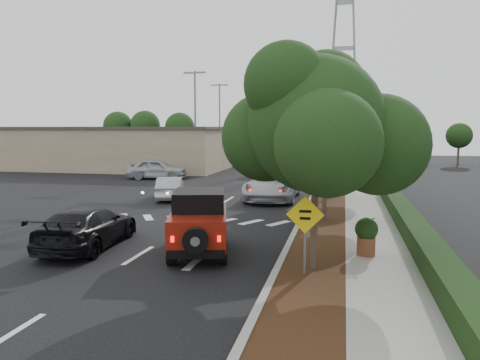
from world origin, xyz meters
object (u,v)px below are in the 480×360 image
(red_jeep, at_px, (199,221))
(silver_suv_ahead, at_px, (273,185))
(black_suv_oncoming, at_px, (88,227))
(speed_hump_sign, at_px, (305,225))

(red_jeep, xyz_separation_m, silver_suv_ahead, (0.65, 11.83, -0.20))
(black_suv_oncoming, bearing_deg, silver_suv_ahead, -115.34)
(silver_suv_ahead, xyz_separation_m, black_suv_oncoming, (-4.56, -12.07, -0.12))
(red_jeep, relative_size, silver_suv_ahead, 0.69)
(silver_suv_ahead, bearing_deg, speed_hump_sign, -78.59)
(black_suv_oncoming, bearing_deg, speed_hump_sign, 161.96)
(black_suv_oncoming, xyz_separation_m, speed_hump_sign, (7.53, -1.79, 0.79))
(red_jeep, bearing_deg, black_suv_oncoming, 168.83)
(red_jeep, relative_size, black_suv_oncoming, 0.84)
(speed_hump_sign, bearing_deg, silver_suv_ahead, 100.22)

